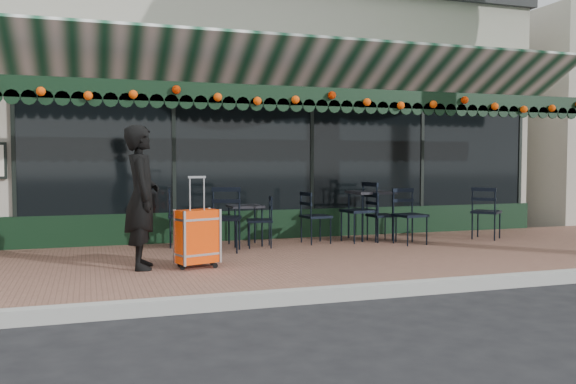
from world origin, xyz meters
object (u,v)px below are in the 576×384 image
object	(u,v)px
suitcase	(197,238)
chair_a_front	(410,216)
chair_a_extra	(486,212)
chair_a_left	(359,211)
cafe_table_a	(371,196)
cafe_table_b	(245,209)
chair_a_right	(382,216)
chair_b_front	(225,219)
chair_b_right	(316,217)
woman	(142,197)
chair_solo	(183,217)
chair_b_left	(259,221)

from	to	relation	value
suitcase	chair_a_front	size ratio (longest dim) A/B	1.25
suitcase	chair_a_front	world-z (taller)	suitcase
chair_a_extra	chair_a_left	bearing A→B (deg)	41.08
suitcase	cafe_table_a	distance (m)	3.78
cafe_table_a	cafe_table_b	distance (m)	2.23
cafe_table_b	chair_a_front	size ratio (longest dim) A/B	0.70
chair_a_right	chair_b_front	size ratio (longest dim) A/B	0.87
suitcase	chair_b_right	bearing A→B (deg)	17.88
woman	chair_a_right	world-z (taller)	woman
chair_a_right	chair_a_front	bearing A→B (deg)	-154.15
suitcase	chair_a_left	xyz separation A→B (m)	(2.97, 1.60, 0.12)
chair_b_front	chair_a_extra	bearing A→B (deg)	19.38
chair_a_front	suitcase	bearing A→B (deg)	-170.92
chair_a_left	chair_a_extra	world-z (taller)	chair_a_left
cafe_table_b	woman	bearing A→B (deg)	-136.90
cafe_table_a	chair_a_right	world-z (taller)	chair_a_right
chair_a_right	cafe_table_b	bearing A→B (deg)	80.20
suitcase	woman	bearing A→B (deg)	147.93
cafe_table_b	chair_a_front	xyz separation A→B (m)	(2.56, -0.72, -0.12)
suitcase	chair_a_extra	distance (m)	5.36
woman	chair_a_right	size ratio (longest dim) A/B	2.12
chair_a_left	chair_solo	bearing A→B (deg)	-104.53
cafe_table_b	chair_solo	distance (m)	0.99
chair_a_front	chair_b_front	world-z (taller)	chair_b_front
chair_b_front	suitcase	bearing A→B (deg)	-97.70
suitcase	chair_a_left	bearing A→B (deg)	9.69
cafe_table_b	chair_a_left	world-z (taller)	chair_a_left
cafe_table_a	chair_a_right	xyz separation A→B (m)	(0.07, -0.28, -0.32)
chair_a_left	chair_a_extra	bearing A→B (deg)	73.99
cafe_table_a	chair_a_left	bearing A→B (deg)	-145.29
suitcase	chair_a_right	size ratio (longest dim) A/B	1.35
chair_a_front	chair_b_left	world-z (taller)	chair_a_front
chair_a_left	chair_a_right	bearing A→B (deg)	75.31
suitcase	chair_b_front	bearing A→B (deg)	44.56
chair_b_right	chair_a_right	bearing A→B (deg)	-102.68
cafe_table_b	chair_b_right	xyz separation A→B (m)	(1.15, -0.14, -0.15)
cafe_table_b	chair_a_right	distance (m)	2.31
cafe_table_b	chair_solo	xyz separation A→B (m)	(-0.96, 0.18, -0.10)
woman	chair_b_front	distance (m)	1.72
woman	cafe_table_b	distance (m)	2.41
chair_a_extra	chair_b_left	world-z (taller)	chair_a_extra
woman	suitcase	bearing A→B (deg)	-99.82
suitcase	chair_b_front	world-z (taller)	suitcase
chair_a_left	chair_a_extra	xyz separation A→B (m)	(2.25, -0.35, -0.05)
woman	chair_a_extra	distance (m)	6.00
chair_a_front	chair_a_extra	distance (m)	1.59
cafe_table_b	chair_a_extra	bearing A→B (deg)	-7.43
chair_a_left	chair_b_front	distance (m)	2.38
cafe_table_b	chair_a_right	bearing A→B (deg)	-6.04
chair_b_right	chair_solo	size ratio (longest dim) A/B	0.91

